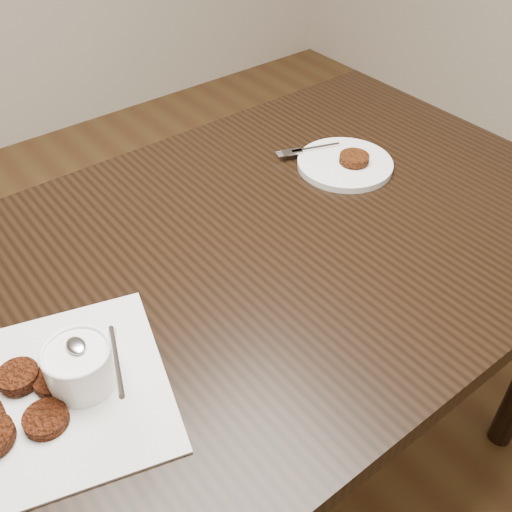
{
  "coord_description": "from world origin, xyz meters",
  "views": [
    {
      "loc": [
        -0.43,
        -0.58,
        1.4
      ],
      "look_at": [
        -0.01,
        -0.04,
        0.8
      ],
      "focal_mm": 41.23,
      "sensor_mm": 36.0,
      "label": 1
    }
  ],
  "objects_px": {
    "napkin": "(54,395)",
    "table": "(263,374)",
    "plate_with_patty": "(345,161)",
    "sauce_ramekin": "(75,350)"
  },
  "relations": [
    {
      "from": "sauce_ramekin",
      "to": "plate_with_patty",
      "type": "xyz_separation_m",
      "value": [
        0.65,
        0.17,
        -0.05
      ]
    },
    {
      "from": "table",
      "to": "sauce_ramekin",
      "type": "height_order",
      "value": "sauce_ramekin"
    },
    {
      "from": "table",
      "to": "plate_with_patty",
      "type": "distance_m",
      "value": 0.48
    },
    {
      "from": "table",
      "to": "sauce_ramekin",
      "type": "relative_size",
      "value": 9.91
    },
    {
      "from": "napkin",
      "to": "plate_with_patty",
      "type": "relative_size",
      "value": 1.52
    },
    {
      "from": "napkin",
      "to": "table",
      "type": "bearing_deg",
      "value": 10.89
    },
    {
      "from": "table",
      "to": "napkin",
      "type": "xyz_separation_m",
      "value": [
        -0.42,
        -0.08,
        0.38
      ]
    },
    {
      "from": "napkin",
      "to": "plate_with_patty",
      "type": "xyz_separation_m",
      "value": [
        0.7,
        0.17,
        0.01
      ]
    },
    {
      "from": "napkin",
      "to": "plate_with_patty",
      "type": "distance_m",
      "value": 0.72
    },
    {
      "from": "napkin",
      "to": "sauce_ramekin",
      "type": "height_order",
      "value": "sauce_ramekin"
    }
  ]
}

